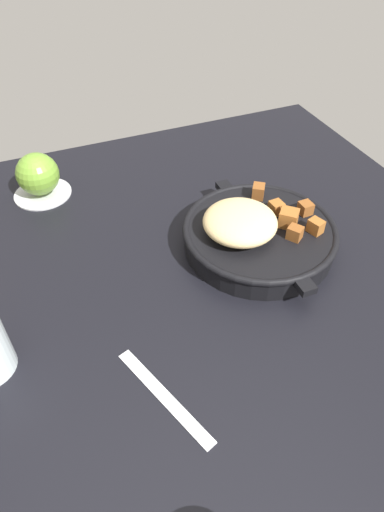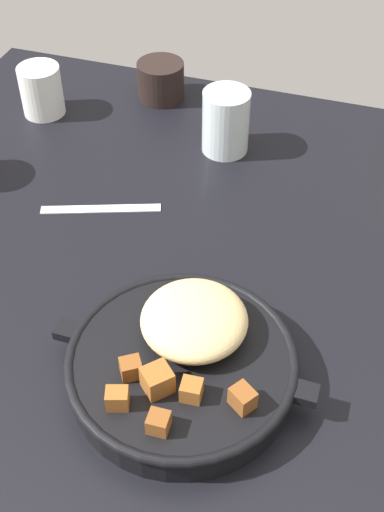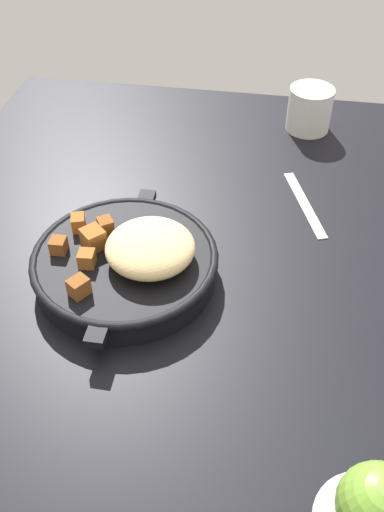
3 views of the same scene
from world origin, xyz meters
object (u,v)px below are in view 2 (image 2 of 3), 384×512
at_px(butter_knife, 101,209).
at_px(cast_iron_skillet, 183,359).
at_px(white_creamer_pitcher, 41,91).
at_px(water_glass_tall, 226,122).
at_px(coffee_mug_dark, 161,81).

bearing_deg(butter_knife, cast_iron_skillet, -69.03).
bearing_deg(cast_iron_skillet, butter_knife, 130.73).
xyz_separation_m(white_creamer_pitcher, water_glass_tall, (0.32, -0.01, 0.01)).
bearing_deg(cast_iron_skillet, water_glass_tall, 99.91).
distance_m(cast_iron_skillet, white_creamer_pitcher, 0.59).
height_order(white_creamer_pitcher, coffee_mug_dark, white_creamer_pitcher).
bearing_deg(butter_knife, water_glass_tall, 37.30).
bearing_deg(cast_iron_skillet, coffee_mug_dark, 112.19).
xyz_separation_m(white_creamer_pitcher, coffee_mug_dark, (0.17, 0.11, -0.01)).
bearing_deg(white_creamer_pitcher, coffee_mug_dark, 31.71).
xyz_separation_m(cast_iron_skillet, water_glass_tall, (-0.08, 0.43, 0.02)).
distance_m(cast_iron_skillet, butter_knife, 0.31).
bearing_deg(water_glass_tall, butter_knife, -122.94).
relative_size(cast_iron_skillet, butter_knife, 1.74).
distance_m(cast_iron_skillet, coffee_mug_dark, 0.59).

